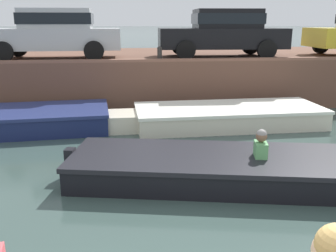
# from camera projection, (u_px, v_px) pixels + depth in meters

# --- Properties ---
(ground_plane) EXTENTS (400.00, 400.00, 0.00)m
(ground_plane) POSITION_uv_depth(u_px,v_px,m) (170.00, 170.00, 7.03)
(ground_plane) COLOR #384C47
(far_quay_wall) EXTENTS (60.00, 6.00, 1.54)m
(far_quay_wall) POSITION_uv_depth(u_px,v_px,m) (147.00, 74.00, 14.10)
(far_quay_wall) COLOR brown
(far_quay_wall) RESTS_ON ground
(far_wall_coping) EXTENTS (60.00, 0.24, 0.08)m
(far_wall_coping) POSITION_uv_depth(u_px,v_px,m) (152.00, 60.00, 11.12)
(far_wall_coping) COLOR brown
(far_wall_coping) RESTS_ON far_quay_wall
(boat_moored_central_cream) EXTENTS (5.92, 2.06, 0.52)m
(boat_moored_central_cream) POSITION_uv_depth(u_px,v_px,m) (220.00, 116.00, 9.97)
(boat_moored_central_cream) COLOR silver
(boat_moored_central_cream) RESTS_ON ground
(motorboat_passing) EXTENTS (6.13, 2.60, 0.96)m
(motorboat_passing) POSITION_uv_depth(u_px,v_px,m) (230.00, 169.00, 6.47)
(motorboat_passing) COLOR black
(motorboat_passing) RESTS_ON ground
(car_left_inner_silver) EXTENTS (4.27, 2.10, 1.54)m
(car_left_inner_silver) POSITION_uv_depth(u_px,v_px,m) (55.00, 31.00, 11.82)
(car_left_inner_silver) COLOR #B7BABC
(car_left_inner_silver) RESTS_ON far_quay_wall
(car_centre_black) EXTENTS (4.20, 2.14, 1.54)m
(car_centre_black) POSITION_uv_depth(u_px,v_px,m) (223.00, 31.00, 12.39)
(car_centre_black) COLOR black
(car_centre_black) RESTS_ON far_quay_wall
(mooring_bollard_mid) EXTENTS (0.15, 0.15, 0.45)m
(mooring_bollard_mid) POSITION_uv_depth(u_px,v_px,m) (160.00, 53.00, 11.22)
(mooring_bollard_mid) COLOR #2D2B28
(mooring_bollard_mid) RESTS_ON far_quay_wall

